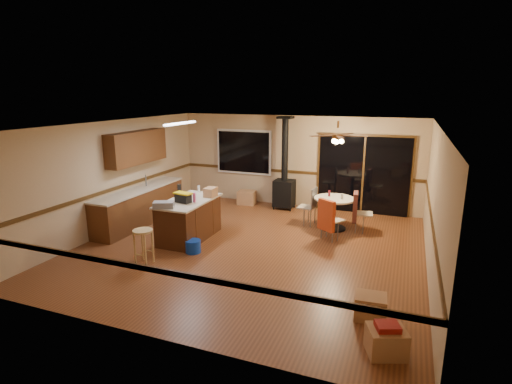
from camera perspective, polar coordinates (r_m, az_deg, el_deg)
The scene contains 35 objects.
floor at distance 8.66m, azimuth -0.72°, elevation -7.85°, with size 7.00×7.00×0.00m, color brown.
ceiling at distance 8.06m, azimuth -0.78°, elevation 9.56°, with size 7.00×7.00×0.00m, color silver.
wall_back at distance 11.52m, azimuth 5.73°, elevation 4.35°, with size 7.00×7.00×0.00m, color tan.
wall_front at distance 5.32m, azimuth -14.98°, elevation -7.77°, with size 7.00×7.00×0.00m, color tan.
wall_left at distance 10.07m, azimuth -19.60°, elevation 2.18°, with size 7.00×7.00×0.00m, color tan.
wall_right at distance 7.72m, azimuth 24.15°, elevation -1.70°, with size 7.00×7.00×0.00m, color tan.
chair_rail at distance 8.34m, azimuth -0.74°, elevation -1.47°, with size 7.00×7.00×0.08m, color #442B11, non-canonical shape.
window at distance 11.96m, azimuth -1.75°, elevation 5.74°, with size 1.72×0.10×1.32m, color black.
sliding_door at distance 11.18m, azimuth 15.06°, elevation 2.33°, with size 2.52×0.10×2.10m, color black.
lower_cabinets at distance 10.46m, azimuth -16.19°, elevation -2.04°, with size 0.60×3.00×0.86m, color #532D15.
countertop at distance 10.35m, azimuth -16.36°, elevation 0.35°, with size 0.64×3.04×0.04m, color #BFB094.
upper_cabinets at distance 10.40m, azimuth -16.64°, elevation 6.12°, with size 0.35×2.00×0.80m, color #532D15.
kitchen_island at distance 9.14m, azimuth -9.52°, elevation -3.85°, with size 0.88×1.68×0.90m.
wood_stove at distance 11.26m, azimuth 4.07°, elevation 1.20°, with size 0.55×0.50×2.52m.
ceiling_fan at distance 9.45m, azimuth 11.57°, elevation 7.59°, with size 0.24×0.24×0.55m.
fluorescent_strip at distance 9.14m, azimuth -10.75°, elevation 9.60°, with size 0.10×1.20×0.04m, color white.
toolbox_grey at distance 8.49m, azimuth -13.05°, elevation -1.79°, with size 0.42×0.23×0.13m, color slate.
toolbox_black at distance 8.81m, azimuth -10.37°, elevation -0.88°, with size 0.34×0.18×0.19m, color black.
toolbox_yellow_lid at distance 8.78m, azimuth -10.41°, elevation -0.18°, with size 0.40×0.21×0.03m, color gold.
box_on_island at distance 9.22m, azimuth -6.51°, elevation -0.02°, with size 0.23×0.31×0.21m, color #A17047.
bottle_dark at distance 9.23m, azimuth -10.90°, elevation 0.16°, with size 0.09×0.09×0.31m, color black.
bottle_pink at distance 8.80m, azimuth -8.81°, elevation -0.78°, with size 0.07×0.07×0.21m, color #D84C8C.
bottle_white at distance 9.66m, azimuth -8.17°, elevation 0.44°, with size 0.05×0.05×0.16m, color white.
bar_stool at distance 8.04m, azimuth -15.74°, elevation -7.55°, with size 0.38×0.38×0.69m, color tan.
blue_bucket at distance 8.44m, azimuth -8.97°, elevation -7.67°, with size 0.32×0.32×0.27m, color #0D38B9.
dining_table at distance 9.78m, azimuth 11.09°, elevation -2.22°, with size 0.97×0.97×0.78m.
glass_red at distance 9.82m, azimuth 10.42°, elevation -0.19°, with size 0.06×0.06×0.15m, color #590C14.
glass_cream at distance 9.62m, azimuth 12.18°, elevation -0.61°, with size 0.06×0.06×0.14m, color beige.
chair_left at distance 9.96m, azimuth 7.83°, elevation -1.46°, with size 0.44×0.43×0.51m.
chair_near at distance 8.96m, azimuth 10.14°, elevation -3.28°, with size 0.60×0.61×0.70m.
chair_right at distance 9.72m, azimuth 14.14°, elevation -2.10°, with size 0.50×0.46×0.70m.
box_under_window at distance 11.82m, azimuth -1.34°, elevation -0.79°, with size 0.50×0.40×0.40m, color #A17047.
box_corner_a at distance 5.63m, azimuth 18.11°, elevation -19.64°, with size 0.46×0.39×0.35m, color #A17047.
box_corner_b at distance 6.31m, azimuth 16.02°, elevation -15.50°, with size 0.45×0.38×0.36m, color #A17047.
box_small_red at distance 5.51m, azimuth 18.29°, elevation -17.77°, with size 0.29×0.24×0.08m, color maroon.
Camera 1 is at (2.98, -7.46, 3.24)m, focal length 28.00 mm.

